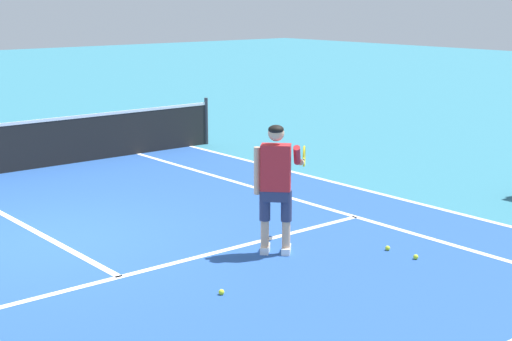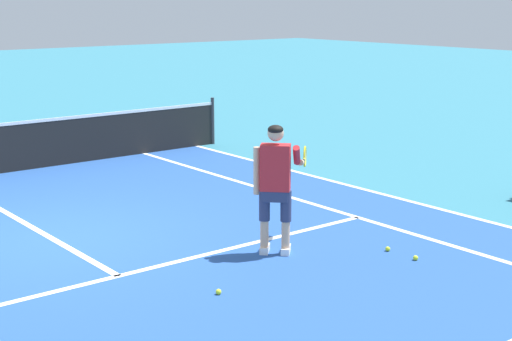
% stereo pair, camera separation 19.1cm
% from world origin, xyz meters
% --- Properties ---
extents(ground_plane, '(80.00, 80.00, 0.00)m').
position_xyz_m(ground_plane, '(0.00, 0.00, 0.00)').
color(ground_plane, teal).
extents(court_inner_surface, '(10.98, 10.83, 0.00)m').
position_xyz_m(court_inner_surface, '(0.00, -0.73, 0.00)').
color(court_inner_surface, '#234C93').
rests_on(court_inner_surface, ground).
extents(line_service, '(8.23, 0.10, 0.01)m').
position_xyz_m(line_service, '(0.00, -1.91, 0.00)').
color(line_service, white).
rests_on(line_service, ground).
extents(line_centre_service, '(0.10, 6.40, 0.01)m').
position_xyz_m(line_centre_service, '(0.00, 1.29, 0.00)').
color(line_centre_service, white).
rests_on(line_centre_service, ground).
extents(line_singles_right, '(0.10, 10.43, 0.01)m').
position_xyz_m(line_singles_right, '(4.12, -0.73, 0.00)').
color(line_singles_right, white).
rests_on(line_singles_right, ground).
extents(line_doubles_right, '(0.10, 10.43, 0.01)m').
position_xyz_m(line_doubles_right, '(5.49, -0.73, 0.00)').
color(line_doubles_right, white).
rests_on(line_doubles_right, ground).
extents(tennis_player, '(1.16, 0.73, 1.71)m').
position_xyz_m(tennis_player, '(2.05, -2.42, 0.99)').
color(tennis_player, white).
rests_on(tennis_player, ground).
extents(tennis_ball_near_feet, '(0.07, 0.07, 0.07)m').
position_xyz_m(tennis_ball_near_feet, '(0.60, -3.14, 0.03)').
color(tennis_ball_near_feet, '#CCE02D').
rests_on(tennis_ball_near_feet, ground).
extents(tennis_ball_by_baseline, '(0.07, 0.07, 0.07)m').
position_xyz_m(tennis_ball_by_baseline, '(3.26, -3.29, 0.03)').
color(tennis_ball_by_baseline, '#CCE02D').
rests_on(tennis_ball_by_baseline, ground).
extents(tennis_ball_mid_court, '(0.07, 0.07, 0.07)m').
position_xyz_m(tennis_ball_mid_court, '(3.27, -3.76, 0.03)').
color(tennis_ball_mid_court, '#CCE02D').
rests_on(tennis_ball_mid_court, ground).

